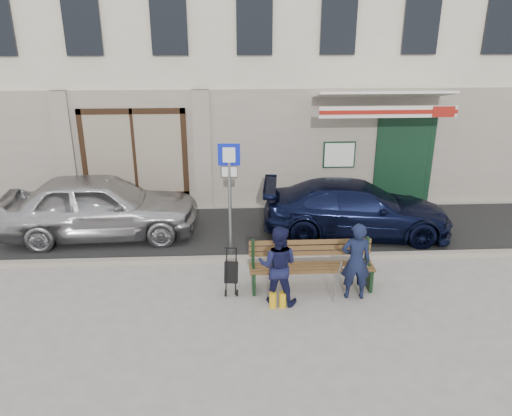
{
  "coord_description": "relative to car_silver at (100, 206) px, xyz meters",
  "views": [
    {
      "loc": [
        -0.62,
        -8.16,
        4.96
      ],
      "look_at": [
        -0.13,
        1.6,
        1.2
      ],
      "focal_mm": 35.0,
      "sensor_mm": 36.0,
      "label": 1
    }
  ],
  "objects": [
    {
      "name": "parking_sign",
      "position": [
        3.08,
        -1.13,
        0.9
      ],
      "size": [
        0.47,
        0.08,
        2.51
      ],
      "rotation": [
        0.0,
        0.0,
        -0.06
      ],
      "color": "gray",
      "rests_on": "ground"
    },
    {
      "name": "car_silver",
      "position": [
        0.0,
        0.0,
        0.0
      ],
      "size": [
        4.6,
        2.02,
        1.54
      ],
      "primitive_type": "imported",
      "rotation": [
        0.0,
        0.0,
        1.62
      ],
      "color": "#B4B4B9",
      "rests_on": "ground"
    },
    {
      "name": "asphalt_lane",
      "position": [
        3.75,
        0.06,
        -0.76
      ],
      "size": [
        60.0,
        3.2,
        0.01
      ],
      "primitive_type": "cube",
      "color": "#282828",
      "rests_on": "ground"
    },
    {
      "name": "building",
      "position": [
        3.76,
        5.41,
        4.21
      ],
      "size": [
        20.0,
        8.27,
        10.0
      ],
      "color": "beige",
      "rests_on": "ground"
    },
    {
      "name": "curb",
      "position": [
        3.75,
        -1.54,
        -0.71
      ],
      "size": [
        60.0,
        0.18,
        0.12
      ],
      "primitive_type": "cube",
      "color": "#9E9384",
      "rests_on": "ground"
    },
    {
      "name": "ground",
      "position": [
        3.75,
        -3.04,
        -0.77
      ],
      "size": [
        80.0,
        80.0,
        0.0
      ],
      "primitive_type": "plane",
      "color": "#9E9991",
      "rests_on": "ground"
    },
    {
      "name": "man",
      "position": [
        5.38,
        -3.1,
        -0.02
      ],
      "size": [
        0.58,
        0.4,
        1.51
      ],
      "primitive_type": "imported",
      "rotation": [
        0.0,
        0.0,
        3.06
      ],
      "color": "#121933",
      "rests_on": "ground"
    },
    {
      "name": "bench",
      "position": [
        4.59,
        -2.72,
        -0.31
      ],
      "size": [
        2.4,
        1.17,
        0.98
      ],
      "color": "brown",
      "rests_on": "ground"
    },
    {
      "name": "stroller",
      "position": [
        3.08,
        -2.78,
        -0.38
      ],
      "size": [
        0.28,
        0.38,
        0.88
      ],
      "rotation": [
        0.0,
        0.0,
        -0.12
      ],
      "color": "black",
      "rests_on": "ground"
    },
    {
      "name": "woman",
      "position": [
        3.93,
        -3.19,
        -0.02
      ],
      "size": [
        0.85,
        0.73,
        1.51
      ],
      "primitive_type": "imported",
      "rotation": [
        0.0,
        0.0,
        2.89
      ],
      "color": "#141739",
      "rests_on": "ground"
    },
    {
      "name": "car_navy",
      "position": [
        6.11,
        -0.17,
        -0.12
      ],
      "size": [
        4.64,
        2.29,
        1.3
      ],
      "primitive_type": "imported",
      "rotation": [
        0.0,
        0.0,
        1.46
      ],
      "color": "black",
      "rests_on": "ground"
    }
  ]
}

